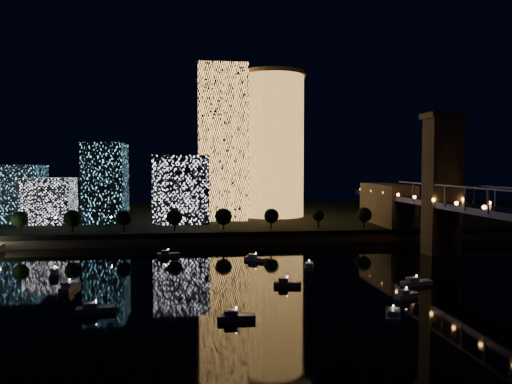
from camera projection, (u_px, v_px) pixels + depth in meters
ground at (286, 297)px, 119.72m from camera, size 520.00×520.00×0.00m
far_bank at (234, 217)px, 278.15m from camera, size 420.00×160.00×5.00m
seawall at (249, 240)px, 200.90m from camera, size 420.00×6.00×3.00m
tower_cylindrical at (273, 144)px, 259.10m from camera, size 34.00×34.00×74.46m
tower_rectangular at (222, 143)px, 245.98m from camera, size 23.59×23.59×75.07m
midrise_blocks at (104, 190)px, 233.16m from camera, size 96.99×33.06×36.98m
motorboats at (241, 283)px, 131.13m from camera, size 104.56×82.55×2.78m
esplanade_trees at (167, 217)px, 202.33m from camera, size 166.24×6.99×8.99m
street_lamps at (165, 219)px, 208.23m from camera, size 132.70×0.70×5.65m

